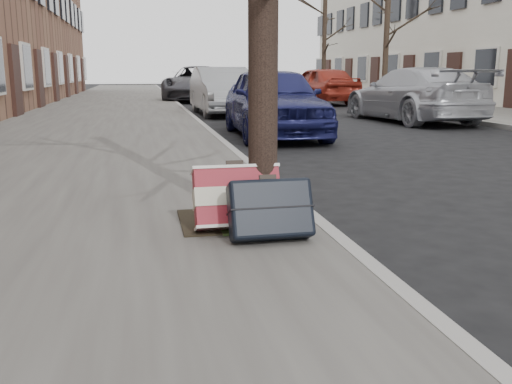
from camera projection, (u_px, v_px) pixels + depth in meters
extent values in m
cube|color=#65615B|center=(109.00, 114.00, 17.78)|extent=(5.00, 70.00, 0.12)
cube|color=slate|center=(446.00, 109.00, 20.00)|extent=(4.00, 70.00, 0.12)
cube|color=black|center=(230.00, 220.00, 4.87)|extent=(0.85, 0.85, 0.02)
cube|color=maroon|center=(237.00, 198.00, 4.55)|extent=(0.68, 0.38, 0.53)
cube|color=black|center=(270.00, 209.00, 4.26)|extent=(0.63, 0.38, 0.49)
imported|color=#191C52|center=(274.00, 101.00, 12.03)|extent=(1.88, 4.42, 1.49)
imported|color=#979A9E|center=(222.00, 91.00, 18.08)|extent=(1.73, 4.59, 1.50)
imported|color=#3B3A40|center=(198.00, 84.00, 26.16)|extent=(3.87, 6.17, 1.59)
imported|color=#ABADB4|center=(413.00, 95.00, 15.51)|extent=(2.42, 5.19, 1.46)
imported|color=maroon|center=(320.00, 85.00, 23.81)|extent=(2.48, 4.79, 1.56)
cylinder|color=black|center=(386.00, 39.00, 23.13)|extent=(0.23, 0.23, 5.04)
cylinder|color=black|center=(324.00, 42.00, 30.83)|extent=(0.23, 0.23, 5.57)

